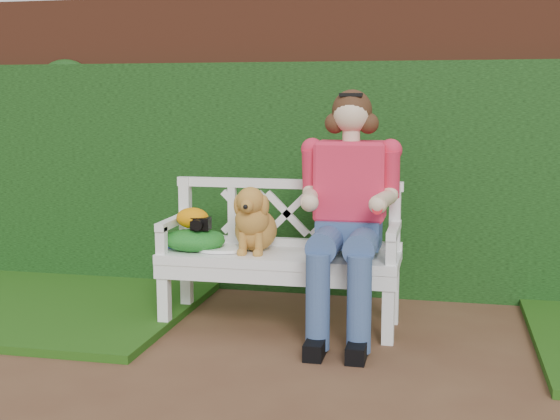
# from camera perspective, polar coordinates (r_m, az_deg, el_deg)

# --- Properties ---
(ground) EXTENTS (60.00, 60.00, 0.00)m
(ground) POSITION_cam_1_polar(r_m,az_deg,el_deg) (4.05, 3.84, -12.39)
(ground) COLOR #4E2F1F
(brick_wall) EXTENTS (10.00, 0.30, 2.20)m
(brick_wall) POSITION_cam_1_polar(r_m,az_deg,el_deg) (5.68, 6.87, 5.00)
(brick_wall) COLOR brown
(brick_wall) RESTS_ON ground
(ivy_hedge) EXTENTS (10.00, 0.18, 1.70)m
(ivy_hedge) POSITION_cam_1_polar(r_m,az_deg,el_deg) (5.48, 6.59, 2.25)
(ivy_hedge) COLOR #24601F
(ivy_hedge) RESTS_ON ground
(grass_left) EXTENTS (2.60, 2.00, 0.05)m
(grass_left) POSITION_cam_1_polar(r_m,az_deg,el_deg) (5.68, -19.49, -6.43)
(grass_left) COLOR #194A11
(grass_left) RESTS_ON ground
(garden_bench) EXTENTS (1.61, 0.70, 0.48)m
(garden_bench) POSITION_cam_1_polar(r_m,az_deg,el_deg) (4.78, -0.00, -6.06)
(garden_bench) COLOR white
(garden_bench) RESTS_ON ground
(seated_woman) EXTENTS (0.84, 0.99, 1.52)m
(seated_woman) POSITION_cam_1_polar(r_m,az_deg,el_deg) (4.58, 5.29, -0.11)
(seated_woman) COLOR #CE4D55
(seated_woman) RESTS_ON ground
(dog) EXTENTS (0.31, 0.40, 0.43)m
(dog) POSITION_cam_1_polar(r_m,az_deg,el_deg) (4.71, -1.94, -0.62)
(dog) COLOR #9D5126
(dog) RESTS_ON garden_bench
(tennis_racket) EXTENTS (0.65, 0.36, 0.03)m
(tennis_racket) POSITION_cam_1_polar(r_m,az_deg,el_deg) (4.79, -4.93, -2.93)
(tennis_racket) COLOR silver
(tennis_racket) RESTS_ON garden_bench
(green_bag) EXTENTS (0.47, 0.41, 0.14)m
(green_bag) POSITION_cam_1_polar(r_m,az_deg,el_deg) (4.81, -6.58, -2.25)
(green_bag) COLOR green
(green_bag) RESTS_ON garden_bench
(camera_item) EXTENTS (0.12, 0.09, 0.08)m
(camera_item) POSITION_cam_1_polar(r_m,az_deg,el_deg) (4.76, -6.05, -1.02)
(camera_item) COLOR black
(camera_item) RESTS_ON green_bag
(baseball_glove) EXTENTS (0.24, 0.19, 0.13)m
(baseball_glove) POSITION_cam_1_polar(r_m,az_deg,el_deg) (4.81, -6.69, -0.61)
(baseball_glove) COLOR orange
(baseball_glove) RESTS_ON green_bag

